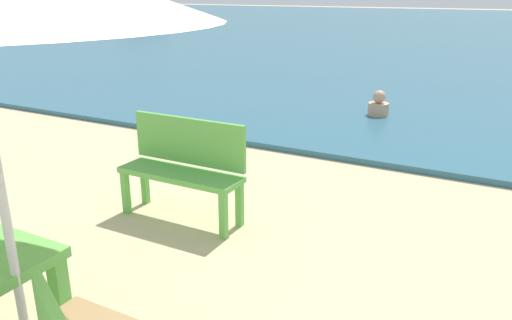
{
  "coord_description": "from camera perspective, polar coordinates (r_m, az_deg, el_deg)",
  "views": [
    {
      "loc": [
        1.35,
        -0.81,
        2.07
      ],
      "look_at": [
        -0.68,
        3.0,
        0.6
      ],
      "focal_mm": 35.36,
      "sensor_mm": 36.0,
      "label": 1
    }
  ],
  "objects": [
    {
      "name": "sea_water",
      "position": [
        30.9,
        26.3,
        13.21
      ],
      "size": [
        120.0,
        50.0,
        0.08
      ],
      "primitive_type": "cube",
      "color": "#2D6075",
      "rests_on": "ground_plane"
    },
    {
      "name": "bench_green_left",
      "position": [
        4.71,
        -8.16,
        -0.34
      ],
      "size": [
        1.2,
        0.36,
        0.95
      ],
      "color": "#60B24C",
      "rests_on": "ground_plane"
    },
    {
      "name": "swimmer_person",
      "position": [
        8.61,
        13.7,
        6.01
      ],
      "size": [
        0.34,
        0.34,
        0.41
      ],
      "color": "tan",
      "rests_on": "sea_water"
    },
    {
      "name": "boat_ferry",
      "position": [
        33.96,
        -13.16,
        15.82
      ],
      "size": [
        3.61,
        0.99,
        1.31
      ],
      "color": "navy",
      "rests_on": "sea_water"
    }
  ]
}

